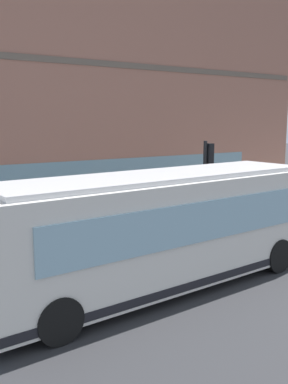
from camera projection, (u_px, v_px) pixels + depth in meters
name	position (u px, v px, depth m)	size (l,w,h in m)	color
ground	(212.00, 270.00, 12.89)	(120.00, 120.00, 0.00)	#2D2D30
sidewalk_curb	(131.00, 233.00, 16.78)	(4.24, 40.00, 0.15)	gray
building_corner	(59.00, 86.00, 21.41)	(9.42, 23.17, 12.19)	#8C5B4C
city_bus_nearside	(163.00, 230.00, 11.39)	(3.13, 10.17, 3.07)	silver
traffic_light_near_corner	(207.00, 169.00, 16.41)	(0.32, 0.49, 3.52)	black
fire_hydrant	(216.00, 216.00, 17.71)	(0.35, 0.35, 0.74)	red
pedestrian_near_building_entrance	(285.00, 191.00, 20.14)	(0.32, 0.32, 1.74)	silver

